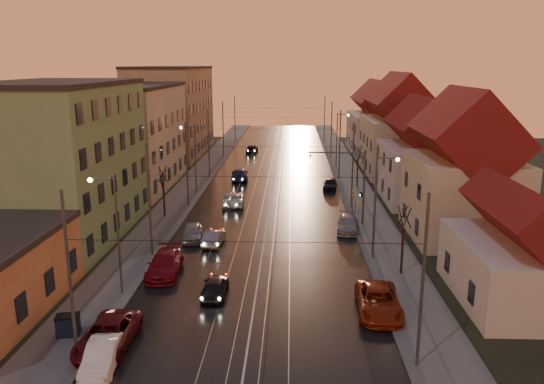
# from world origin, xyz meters

# --- Properties ---
(ground) EXTENTS (160.00, 160.00, 0.00)m
(ground) POSITION_xyz_m (0.00, 0.00, 0.00)
(ground) COLOR black
(ground) RESTS_ON ground
(road) EXTENTS (16.00, 120.00, 0.04)m
(road) POSITION_xyz_m (0.00, 40.00, 0.02)
(road) COLOR black
(road) RESTS_ON ground
(sidewalk_left) EXTENTS (4.00, 120.00, 0.15)m
(sidewalk_left) POSITION_xyz_m (-10.00, 40.00, 0.07)
(sidewalk_left) COLOR #4C4C4C
(sidewalk_left) RESTS_ON ground
(sidewalk_right) EXTENTS (4.00, 120.00, 0.15)m
(sidewalk_right) POSITION_xyz_m (10.00, 40.00, 0.07)
(sidewalk_right) COLOR #4C4C4C
(sidewalk_right) RESTS_ON ground
(tram_rail_0) EXTENTS (0.06, 120.00, 0.03)m
(tram_rail_0) POSITION_xyz_m (-2.20, 40.00, 0.06)
(tram_rail_0) COLOR gray
(tram_rail_0) RESTS_ON road
(tram_rail_1) EXTENTS (0.06, 120.00, 0.03)m
(tram_rail_1) POSITION_xyz_m (-0.77, 40.00, 0.06)
(tram_rail_1) COLOR gray
(tram_rail_1) RESTS_ON road
(tram_rail_2) EXTENTS (0.06, 120.00, 0.03)m
(tram_rail_2) POSITION_xyz_m (0.77, 40.00, 0.06)
(tram_rail_2) COLOR gray
(tram_rail_2) RESTS_ON road
(tram_rail_3) EXTENTS (0.06, 120.00, 0.03)m
(tram_rail_3) POSITION_xyz_m (2.20, 40.00, 0.06)
(tram_rail_3) COLOR gray
(tram_rail_3) RESTS_ON road
(apartment_left_1) EXTENTS (10.00, 18.00, 13.00)m
(apartment_left_1) POSITION_xyz_m (-17.50, 14.00, 6.50)
(apartment_left_1) COLOR #6A9C63
(apartment_left_1) RESTS_ON ground
(apartment_left_2) EXTENTS (10.00, 20.00, 12.00)m
(apartment_left_2) POSITION_xyz_m (-17.50, 34.00, 6.00)
(apartment_left_2) COLOR beige
(apartment_left_2) RESTS_ON ground
(apartment_left_3) EXTENTS (10.00, 24.00, 14.00)m
(apartment_left_3) POSITION_xyz_m (-17.50, 58.00, 7.00)
(apartment_left_3) COLOR #8F7B5C
(apartment_left_3) RESTS_ON ground
(house_right_0) EXTENTS (8.16, 10.20, 5.80)m
(house_right_0) POSITION_xyz_m (17.00, 2.00, 2.92)
(house_right_0) COLOR beige
(house_right_0) RESTS_ON ground
(house_right_1) EXTENTS (8.67, 10.20, 10.80)m
(house_right_1) POSITION_xyz_m (17.00, 15.00, 5.45)
(house_right_1) COLOR beige
(house_right_1) RESTS_ON ground
(house_right_2) EXTENTS (9.18, 12.24, 9.20)m
(house_right_2) POSITION_xyz_m (17.00, 28.00, 4.64)
(house_right_2) COLOR beige
(house_right_2) RESTS_ON ground
(house_right_3) EXTENTS (9.18, 14.28, 11.50)m
(house_right_3) POSITION_xyz_m (17.00, 43.00, 5.80)
(house_right_3) COLOR beige
(house_right_3) RESTS_ON ground
(house_right_4) EXTENTS (9.18, 16.32, 10.00)m
(house_right_4) POSITION_xyz_m (17.00, 61.00, 5.05)
(house_right_4) COLOR beige
(house_right_4) RESTS_ON ground
(catenary_pole_l_0) EXTENTS (0.16, 0.16, 9.00)m
(catenary_pole_l_0) POSITION_xyz_m (-8.60, -6.00, 4.50)
(catenary_pole_l_0) COLOR #595B60
(catenary_pole_l_0) RESTS_ON ground
(catenary_pole_r_0) EXTENTS (0.16, 0.16, 9.00)m
(catenary_pole_r_0) POSITION_xyz_m (8.60, -6.00, 4.50)
(catenary_pole_r_0) COLOR #595B60
(catenary_pole_r_0) RESTS_ON ground
(catenary_pole_l_1) EXTENTS (0.16, 0.16, 9.00)m
(catenary_pole_l_1) POSITION_xyz_m (-8.60, 9.00, 4.50)
(catenary_pole_l_1) COLOR #595B60
(catenary_pole_l_1) RESTS_ON ground
(catenary_pole_r_1) EXTENTS (0.16, 0.16, 9.00)m
(catenary_pole_r_1) POSITION_xyz_m (8.60, 9.00, 4.50)
(catenary_pole_r_1) COLOR #595B60
(catenary_pole_r_1) RESTS_ON ground
(catenary_pole_l_2) EXTENTS (0.16, 0.16, 9.00)m
(catenary_pole_l_2) POSITION_xyz_m (-8.60, 24.00, 4.50)
(catenary_pole_l_2) COLOR #595B60
(catenary_pole_l_2) RESTS_ON ground
(catenary_pole_r_2) EXTENTS (0.16, 0.16, 9.00)m
(catenary_pole_r_2) POSITION_xyz_m (8.60, 24.00, 4.50)
(catenary_pole_r_2) COLOR #595B60
(catenary_pole_r_2) RESTS_ON ground
(catenary_pole_l_3) EXTENTS (0.16, 0.16, 9.00)m
(catenary_pole_l_3) POSITION_xyz_m (-8.60, 39.00, 4.50)
(catenary_pole_l_3) COLOR #595B60
(catenary_pole_l_3) RESTS_ON ground
(catenary_pole_r_3) EXTENTS (0.16, 0.16, 9.00)m
(catenary_pole_r_3) POSITION_xyz_m (8.60, 39.00, 4.50)
(catenary_pole_r_3) COLOR #595B60
(catenary_pole_r_3) RESTS_ON ground
(catenary_pole_l_4) EXTENTS (0.16, 0.16, 9.00)m
(catenary_pole_l_4) POSITION_xyz_m (-8.60, 54.00, 4.50)
(catenary_pole_l_4) COLOR #595B60
(catenary_pole_l_4) RESTS_ON ground
(catenary_pole_r_4) EXTENTS (0.16, 0.16, 9.00)m
(catenary_pole_r_4) POSITION_xyz_m (8.60, 54.00, 4.50)
(catenary_pole_r_4) COLOR #595B60
(catenary_pole_r_4) RESTS_ON ground
(catenary_pole_l_5) EXTENTS (0.16, 0.16, 9.00)m
(catenary_pole_l_5) POSITION_xyz_m (-8.60, 72.00, 4.50)
(catenary_pole_l_5) COLOR #595B60
(catenary_pole_l_5) RESTS_ON ground
(catenary_pole_r_5) EXTENTS (0.16, 0.16, 9.00)m
(catenary_pole_r_5) POSITION_xyz_m (8.60, 72.00, 4.50)
(catenary_pole_r_5) COLOR #595B60
(catenary_pole_r_5) RESTS_ON ground
(street_lamp_0) EXTENTS (1.75, 0.32, 8.00)m
(street_lamp_0) POSITION_xyz_m (-9.10, 2.00, 4.89)
(street_lamp_0) COLOR #595B60
(street_lamp_0) RESTS_ON ground
(street_lamp_1) EXTENTS (1.75, 0.32, 8.00)m
(street_lamp_1) POSITION_xyz_m (9.10, 10.00, 4.89)
(street_lamp_1) COLOR #595B60
(street_lamp_1) RESTS_ON ground
(street_lamp_2) EXTENTS (1.75, 0.32, 8.00)m
(street_lamp_2) POSITION_xyz_m (-9.10, 30.00, 4.89)
(street_lamp_2) COLOR #595B60
(street_lamp_2) RESTS_ON ground
(street_lamp_3) EXTENTS (1.75, 0.32, 8.00)m
(street_lamp_3) POSITION_xyz_m (9.10, 46.00, 4.89)
(street_lamp_3) COLOR #595B60
(street_lamp_3) RESTS_ON ground
(traffic_light_mast) EXTENTS (5.30, 0.32, 7.20)m
(traffic_light_mast) POSITION_xyz_m (7.99, 18.00, 4.60)
(traffic_light_mast) COLOR #595B60
(traffic_light_mast) RESTS_ON ground
(bare_tree_0) EXTENTS (1.09, 1.09, 5.11)m
(bare_tree_0) POSITION_xyz_m (-10.20, 20.00, 2.49)
(bare_tree_0) COLOR black
(bare_tree_0) RESTS_ON ground
(bare_tree_1) EXTENTS (1.09, 1.09, 5.11)m
(bare_tree_1) POSITION_xyz_m (10.20, 6.00, 2.49)
(bare_tree_1) COLOR black
(bare_tree_1) RESTS_ON ground
(bare_tree_2) EXTENTS (1.09, 1.09, 5.11)m
(bare_tree_2) POSITION_xyz_m (10.40, 34.00, 2.49)
(bare_tree_2) COLOR black
(bare_tree_2) RESTS_ON ground
(driving_car_0) EXTENTS (1.57, 3.88, 1.32)m
(driving_car_0) POSITION_xyz_m (-2.66, 1.98, 0.66)
(driving_car_0) COLOR black
(driving_car_0) RESTS_ON ground
(driving_car_1) EXTENTS (1.67, 4.03, 1.30)m
(driving_car_1) POSITION_xyz_m (-4.16, 12.06, 0.65)
(driving_car_1) COLOR gray
(driving_car_1) RESTS_ON ground
(driving_car_2) EXTENTS (2.58, 5.01, 1.35)m
(driving_car_2) POSITION_xyz_m (-3.88, 24.79, 0.68)
(driving_car_2) COLOR silver
(driving_car_2) RESTS_ON ground
(driving_car_3) EXTENTS (2.53, 5.34, 1.50)m
(driving_car_3) POSITION_xyz_m (-4.41, 37.40, 0.75)
(driving_car_3) COLOR #161C44
(driving_car_3) RESTS_ON ground
(driving_car_4) EXTENTS (2.08, 4.31, 1.42)m
(driving_car_4) POSITION_xyz_m (-4.43, 59.40, 0.71)
(driving_car_4) COLOR black
(driving_car_4) RESTS_ON ground
(parked_left_0) EXTENTS (1.86, 4.23, 1.35)m
(parked_left_0) POSITION_xyz_m (-7.05, -6.67, 0.68)
(parked_left_0) COLOR white
(parked_left_0) RESTS_ON ground
(parked_left_1) EXTENTS (2.59, 5.35, 1.47)m
(parked_left_1) POSITION_xyz_m (-7.43, -4.68, 0.73)
(parked_left_1) COLOR #5A0F19
(parked_left_1) RESTS_ON ground
(parked_left_2) EXTENTS (2.45, 5.45, 1.55)m
(parked_left_2) POSITION_xyz_m (-6.77, 5.51, 0.77)
(parked_left_2) COLOR maroon
(parked_left_2) RESTS_ON ground
(parked_left_3) EXTENTS (2.11, 4.22, 1.38)m
(parked_left_3) POSITION_xyz_m (-6.20, 13.16, 0.69)
(parked_left_3) COLOR #A3A3A8
(parked_left_3) RESTS_ON ground
(parked_right_0) EXTENTS (2.79, 5.63, 1.53)m
(parked_right_0) POSITION_xyz_m (7.60, -0.08, 0.77)
(parked_right_0) COLOR maroon
(parked_right_0) RESTS_ON ground
(parked_right_1) EXTENTS (2.37, 4.77, 1.33)m
(parked_right_1) POSITION_xyz_m (7.41, 16.18, 0.67)
(parked_right_1) COLOR #A0A0A5
(parked_right_1) RESTS_ON ground
(parked_right_2) EXTENTS (2.05, 3.99, 1.30)m
(parked_right_2) POSITION_xyz_m (6.99, 32.74, 0.65)
(parked_right_2) COLOR black
(parked_right_2) RESTS_ON ground
(dumpster) EXTENTS (1.34, 1.03, 1.10)m
(dumpster) POSITION_xyz_m (-9.98, -3.70, 0.70)
(dumpster) COLOR black
(dumpster) RESTS_ON sidewalk_left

